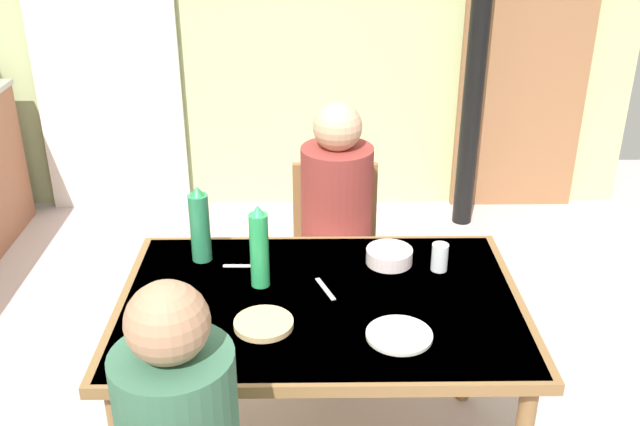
{
  "coord_description": "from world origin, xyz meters",
  "views": [
    {
      "loc": [
        0.25,
        -2.18,
        2.06
      ],
      "look_at": [
        0.28,
        0.04,
        1.0
      ],
      "focal_mm": 40.73,
      "sensor_mm": 36.0,
      "label": 1
    }
  ],
  "objects": [
    {
      "name": "bread_plate_sliced",
      "position": [
        0.09,
        -0.27,
        0.76
      ],
      "size": [
        0.19,
        0.19,
        0.02
      ],
      "primitive_type": "cylinder",
      "color": "#DBB77A",
      "rests_on": "dining_table"
    },
    {
      "name": "dinner_plate_near_left",
      "position": [
        -0.23,
        -0.18,
        0.75
      ],
      "size": [
        0.2,
        0.2,
        0.01
      ],
      "primitive_type": "cylinder",
      "color": "white",
      "rests_on": "dining_table"
    },
    {
      "name": "door_wooden",
      "position": [
        1.58,
        2.25,
        1.0
      ],
      "size": [
        0.8,
        0.05,
        2.0
      ],
      "primitive_type": "cube",
      "color": "#94623E",
      "rests_on": "ground_plane"
    },
    {
      "name": "dinner_plate_near_right",
      "position": [
        0.52,
        -0.33,
        0.75
      ],
      "size": [
        0.21,
        0.21,
        0.01
      ],
      "primitive_type": "cylinder",
      "color": "white",
      "rests_on": "dining_table"
    },
    {
      "name": "drinking_glass_by_far_diner",
      "position": [
        0.71,
        0.08,
        0.8
      ],
      "size": [
        0.06,
        0.06,
        0.1
      ],
      "primitive_type": "cylinder",
      "color": "silver",
      "rests_on": "dining_table"
    },
    {
      "name": "person_far_diner",
      "position": [
        0.35,
        0.56,
        0.78
      ],
      "size": [
        0.3,
        0.37,
        0.77
      ],
      "rotation": [
        0.0,
        0.0,
        3.14
      ],
      "color": "brown",
      "rests_on": "ground_plane"
    },
    {
      "name": "curtain_panel",
      "position": [
        -1.01,
        2.23,
        1.17
      ],
      "size": [
        0.9,
        0.03,
        2.34
      ],
      "primitive_type": "cube",
      "color": "white",
      "rests_on": "ground_plane"
    },
    {
      "name": "chair_far_diner",
      "position": [
        0.35,
        0.7,
        0.5
      ],
      "size": [
        0.4,
        0.4,
        0.87
      ],
      "rotation": [
        0.0,
        0.0,
        3.14
      ],
      "color": "brown",
      "rests_on": "ground_plane"
    },
    {
      "name": "drinking_glass_by_near_diner",
      "position": [
        -0.11,
        -0.48,
        0.79
      ],
      "size": [
        0.06,
        0.06,
        0.09
      ],
      "primitive_type": "cylinder",
      "color": "silver",
      "rests_on": "dining_table"
    },
    {
      "name": "water_bottle_green_far",
      "position": [
        -0.16,
        0.17,
        0.88
      ],
      "size": [
        0.07,
        0.07,
        0.29
      ],
      "color": "#287B4F",
      "rests_on": "dining_table"
    },
    {
      "name": "serving_bowl_center",
      "position": [
        0.53,
        0.14,
        0.77
      ],
      "size": [
        0.17,
        0.17,
        0.05
      ],
      "primitive_type": "cylinder",
      "color": "silver",
      "rests_on": "dining_table"
    },
    {
      "name": "water_bottle_green_near",
      "position": [
        0.07,
        -0.01,
        0.89
      ],
      "size": [
        0.07,
        0.07,
        0.31
      ],
      "color": "green",
      "rests_on": "dining_table"
    },
    {
      "name": "cutlery_knife_near",
      "position": [
        -0.0,
        0.11,
        0.75
      ],
      "size": [
        0.15,
        0.02,
        0.0
      ],
      "primitive_type": "cube",
      "rotation": [
        0.0,
        0.0,
        3.13
      ],
      "color": "silver",
      "rests_on": "dining_table"
    },
    {
      "name": "cutlery_fork_near",
      "position": [
        0.29,
        -0.05,
        0.75
      ],
      "size": [
        0.07,
        0.15,
        0.0
      ],
      "primitive_type": "cube",
      "rotation": [
        0.0,
        0.0,
        1.94
      ],
      "color": "silver",
      "rests_on": "dining_table"
    },
    {
      "name": "dining_table",
      "position": [
        0.28,
        -0.11,
        0.67
      ],
      "size": [
        1.37,
        0.91,
        0.75
      ],
      "color": "brown",
      "rests_on": "ground_plane"
    }
  ]
}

